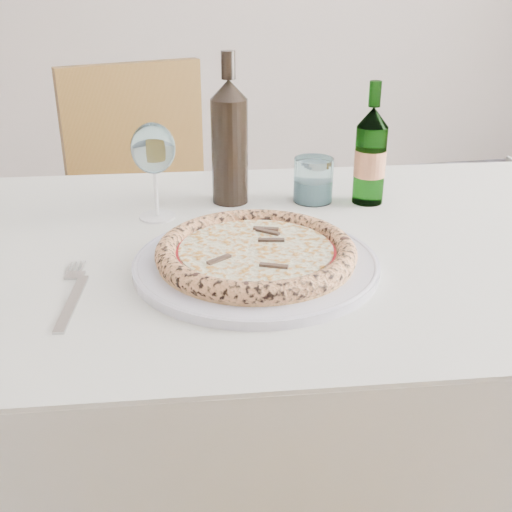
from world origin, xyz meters
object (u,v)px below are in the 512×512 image
object	(u,v)px
dining_table	(244,293)
wine_glass	(153,151)
tumbler	(313,183)
wine_bottle	(230,141)
plate	(256,263)
beer_bottle	(370,156)
chair_far	(151,213)
pizza	(256,252)

from	to	relation	value
dining_table	wine_glass	xyz separation A→B (m)	(-0.13, 0.14, 0.22)
tumbler	wine_bottle	world-z (taller)	wine_bottle
plate	wine_bottle	size ratio (longest dim) A/B	1.32
tumbler	beer_bottle	xyz separation A→B (m)	(0.10, -0.03, 0.05)
wine_bottle	plate	bearing A→B (deg)	-92.47
beer_bottle	wine_bottle	bearing A→B (deg)	167.52
tumbler	wine_bottle	size ratio (longest dim) A/B	0.30
chair_far	wine_bottle	bearing A→B (deg)	-76.70
tumbler	beer_bottle	size ratio (longest dim) A/B	0.37
wine_glass	tumbler	world-z (taller)	wine_glass
plate	wine_bottle	bearing A→B (deg)	87.53
plate	beer_bottle	world-z (taller)	beer_bottle
beer_bottle	dining_table	bearing A→B (deg)	-151.65
plate	wine_bottle	xyz separation A→B (m)	(0.01, 0.30, 0.11)
plate	tumbler	world-z (taller)	tumbler
wine_glass	wine_bottle	world-z (taller)	wine_bottle
pizza	beer_bottle	bearing A→B (deg)	42.39
chair_far	beer_bottle	size ratio (longest dim) A/B	4.11
wine_glass	chair_far	bearing A→B (deg)	89.27
dining_table	tumbler	world-z (taller)	tumbler
plate	beer_bottle	size ratio (longest dim) A/B	1.62
dining_table	wine_glass	world-z (taller)	wine_glass
pizza	beer_bottle	world-z (taller)	beer_bottle
wine_glass	pizza	bearing A→B (deg)	-61.79
plate	wine_glass	world-z (taller)	wine_glass
wine_glass	tumbler	distance (m)	0.31
beer_bottle	chair_far	bearing A→B (deg)	121.88
plate	pizza	xyz separation A→B (m)	(-0.00, 0.00, 0.02)
pizza	wine_bottle	distance (m)	0.32
dining_table	tumbler	size ratio (longest dim) A/B	17.26
tumbler	beer_bottle	world-z (taller)	beer_bottle
dining_table	plate	size ratio (longest dim) A/B	3.94
plate	tumbler	xyz separation A→B (m)	(0.17, 0.27, 0.03)
tumbler	dining_table	bearing A→B (deg)	-134.29
beer_bottle	plate	bearing A→B (deg)	-137.61
wine_glass	wine_bottle	xyz separation A→B (m)	(0.14, 0.06, -0.00)
plate	tumbler	distance (m)	0.32
pizza	beer_bottle	distance (m)	0.37
chair_far	beer_bottle	bearing A→B (deg)	-58.12
dining_table	beer_bottle	size ratio (longest dim) A/B	6.37
wine_bottle	dining_table	bearing A→B (deg)	-93.70
chair_far	plate	xyz separation A→B (m)	(0.12, -0.87, 0.23)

